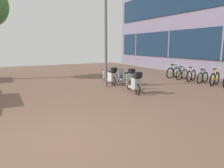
{
  "coord_description": "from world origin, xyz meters",
  "views": [
    {
      "loc": [
        -1.12,
        -4.5,
        2.17
      ],
      "look_at": [
        1.95,
        1.27,
        0.97
      ],
      "focal_mm": 33.32,
      "sensor_mm": 36.0,
      "label": 1
    }
  ],
  "objects_px": {
    "scooter_far": "(134,83)",
    "scooter_mid": "(111,76)",
    "bicycle_rack_01": "(215,79)",
    "bicycle_rack_05": "(174,73)",
    "scooter_near": "(127,77)",
    "bicycle_rack_04": "(182,74)",
    "bicycle_rack_03": "(191,76)",
    "lamp_post": "(106,20)",
    "bicycle_rack_02": "(203,77)"
  },
  "relations": [
    {
      "from": "bicycle_rack_04",
      "to": "bicycle_rack_05",
      "type": "bearing_deg",
      "value": 87.52
    },
    {
      "from": "scooter_near",
      "to": "lamp_post",
      "type": "xyz_separation_m",
      "value": [
        -1.37,
        -0.03,
        3.05
      ]
    },
    {
      "from": "bicycle_rack_04",
      "to": "scooter_mid",
      "type": "bearing_deg",
      "value": 172.75
    },
    {
      "from": "bicycle_rack_04",
      "to": "scooter_far",
      "type": "bearing_deg",
      "value": -159.46
    },
    {
      "from": "bicycle_rack_01",
      "to": "scooter_far",
      "type": "bearing_deg",
      "value": 174.64
    },
    {
      "from": "bicycle_rack_04",
      "to": "scooter_far",
      "type": "height_order",
      "value": "scooter_far"
    },
    {
      "from": "bicycle_rack_04",
      "to": "bicycle_rack_02",
      "type": "bearing_deg",
      "value": -87.98
    },
    {
      "from": "bicycle_rack_03",
      "to": "lamp_post",
      "type": "height_order",
      "value": "lamp_post"
    },
    {
      "from": "bicycle_rack_02",
      "to": "scooter_near",
      "type": "xyz_separation_m",
      "value": [
        -4.22,
        1.67,
        0.11
      ]
    },
    {
      "from": "scooter_near",
      "to": "lamp_post",
      "type": "height_order",
      "value": "lamp_post"
    },
    {
      "from": "scooter_mid",
      "to": "lamp_post",
      "type": "height_order",
      "value": "lamp_post"
    },
    {
      "from": "bicycle_rack_03",
      "to": "bicycle_rack_01",
      "type": "bearing_deg",
      "value": -87.15
    },
    {
      "from": "bicycle_rack_04",
      "to": "lamp_post",
      "type": "bearing_deg",
      "value": 179.28
    },
    {
      "from": "bicycle_rack_01",
      "to": "bicycle_rack_05",
      "type": "xyz_separation_m",
      "value": [
        -0.03,
        3.14,
        -0.0
      ]
    },
    {
      "from": "bicycle_rack_02",
      "to": "bicycle_rack_03",
      "type": "height_order",
      "value": "bicycle_rack_03"
    },
    {
      "from": "bicycle_rack_04",
      "to": "lamp_post",
      "type": "distance_m",
      "value": 6.37
    },
    {
      "from": "scooter_far",
      "to": "lamp_post",
      "type": "xyz_separation_m",
      "value": [
        -0.52,
        1.95,
        3.01
      ]
    },
    {
      "from": "bicycle_rack_01",
      "to": "scooter_mid",
      "type": "xyz_separation_m",
      "value": [
        -5.02,
        2.98,
        0.1
      ]
    },
    {
      "from": "scooter_near",
      "to": "scooter_mid",
      "type": "bearing_deg",
      "value": 146.21
    },
    {
      "from": "scooter_near",
      "to": "lamp_post",
      "type": "relative_size",
      "value": 0.3
    },
    {
      "from": "scooter_mid",
      "to": "lamp_post",
      "type": "relative_size",
      "value": 0.28
    },
    {
      "from": "bicycle_rack_02",
      "to": "bicycle_rack_04",
      "type": "bearing_deg",
      "value": 92.02
    },
    {
      "from": "bicycle_rack_04",
      "to": "bicycle_rack_05",
      "type": "distance_m",
      "value": 0.79
    },
    {
      "from": "bicycle_rack_01",
      "to": "bicycle_rack_02",
      "type": "relative_size",
      "value": 1.09
    },
    {
      "from": "scooter_far",
      "to": "scooter_mid",
      "type": "bearing_deg",
      "value": 88.64
    },
    {
      "from": "bicycle_rack_03",
      "to": "scooter_near",
      "type": "relative_size",
      "value": 0.7
    },
    {
      "from": "scooter_near",
      "to": "scooter_mid",
      "type": "distance_m",
      "value": 0.95
    },
    {
      "from": "bicycle_rack_05",
      "to": "scooter_near",
      "type": "xyz_separation_m",
      "value": [
        -4.2,
        -0.68,
        0.08
      ]
    },
    {
      "from": "bicycle_rack_04",
      "to": "scooter_mid",
      "type": "distance_m",
      "value": 4.99
    },
    {
      "from": "bicycle_rack_01",
      "to": "bicycle_rack_03",
      "type": "relative_size",
      "value": 1.04
    },
    {
      "from": "scooter_near",
      "to": "bicycle_rack_04",
      "type": "bearing_deg",
      "value": -1.41
    },
    {
      "from": "bicycle_rack_05",
      "to": "lamp_post",
      "type": "distance_m",
      "value": 6.42
    },
    {
      "from": "scooter_near",
      "to": "bicycle_rack_03",
      "type": "bearing_deg",
      "value": -12.07
    },
    {
      "from": "bicycle_rack_01",
      "to": "bicycle_rack_05",
      "type": "bearing_deg",
      "value": 90.58
    },
    {
      "from": "bicycle_rack_02",
      "to": "scooter_far",
      "type": "relative_size",
      "value": 0.71
    },
    {
      "from": "scooter_mid",
      "to": "bicycle_rack_01",
      "type": "bearing_deg",
      "value": -30.74
    },
    {
      "from": "bicycle_rack_03",
      "to": "lamp_post",
      "type": "xyz_separation_m",
      "value": [
        -5.52,
        0.85,
        3.14
      ]
    },
    {
      "from": "lamp_post",
      "to": "bicycle_rack_01",
      "type": "bearing_deg",
      "value": -23.42
    },
    {
      "from": "bicycle_rack_01",
      "to": "lamp_post",
      "type": "distance_m",
      "value": 6.85
    },
    {
      "from": "bicycle_rack_03",
      "to": "scooter_far",
      "type": "height_order",
      "value": "scooter_far"
    },
    {
      "from": "bicycle_rack_01",
      "to": "scooter_near",
      "type": "height_order",
      "value": "bicycle_rack_01"
    },
    {
      "from": "bicycle_rack_02",
      "to": "bicycle_rack_05",
      "type": "height_order",
      "value": "bicycle_rack_05"
    },
    {
      "from": "bicycle_rack_02",
      "to": "bicycle_rack_04",
      "type": "xyz_separation_m",
      "value": [
        -0.06,
        1.57,
        0.0
      ]
    },
    {
      "from": "bicycle_rack_04",
      "to": "scooter_near",
      "type": "xyz_separation_m",
      "value": [
        -4.16,
        0.1,
        0.11
      ]
    },
    {
      "from": "scooter_near",
      "to": "scooter_far",
      "type": "xyz_separation_m",
      "value": [
        -0.85,
        -1.98,
        0.04
      ]
    },
    {
      "from": "bicycle_rack_02",
      "to": "scooter_far",
      "type": "xyz_separation_m",
      "value": [
        -5.07,
        -0.31,
        0.15
      ]
    },
    {
      "from": "bicycle_rack_03",
      "to": "scooter_mid",
      "type": "height_order",
      "value": "scooter_mid"
    },
    {
      "from": "bicycle_rack_01",
      "to": "bicycle_rack_04",
      "type": "distance_m",
      "value": 2.36
    },
    {
      "from": "bicycle_rack_05",
      "to": "scooter_mid",
      "type": "relative_size",
      "value": 0.78
    },
    {
      "from": "scooter_mid",
      "to": "bicycle_rack_02",
      "type": "bearing_deg",
      "value": -23.72
    }
  ]
}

